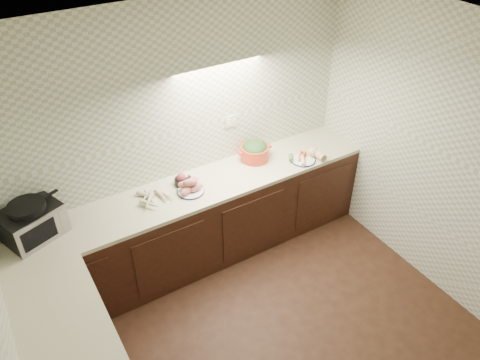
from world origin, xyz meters
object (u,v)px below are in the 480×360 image
toaster_oven (32,221)px  veg_plate (307,156)px  dutch_oven (255,151)px  parsnip_pile (153,200)px  sweet_potato_plate (190,187)px  onion_bowl (183,180)px

toaster_oven → veg_plate: (2.65, -0.26, -0.11)m
toaster_oven → veg_plate: toaster_oven is taller
toaster_oven → dutch_oven: size_ratio=1.51×
parsnip_pile → sweet_potato_plate: bearing=-3.7°
sweet_potato_plate → onion_bowl: size_ratio=1.57×
parsnip_pile → toaster_oven: bearing=173.9°
onion_bowl → veg_plate: bearing=-12.1°
toaster_oven → sweet_potato_plate: 1.38m
dutch_oven → parsnip_pile: bearing=-167.4°
sweet_potato_plate → dutch_oven: bearing=10.8°
sweet_potato_plate → onion_bowl: 0.14m
parsnip_pile → onion_bowl: bearing=18.4°
sweet_potato_plate → parsnip_pile: bearing=176.3°
parsnip_pile → veg_plate: size_ratio=1.08×
dutch_oven → onion_bowl: bearing=-172.9°
onion_bowl → veg_plate: 1.32m
parsnip_pile → dutch_oven: bearing=6.3°
parsnip_pile → dutch_oven: 1.20m
sweet_potato_plate → veg_plate: 1.29m
toaster_oven → dutch_oven: 2.19m
onion_bowl → veg_plate: size_ratio=0.46×
parsnip_pile → veg_plate: 1.66m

